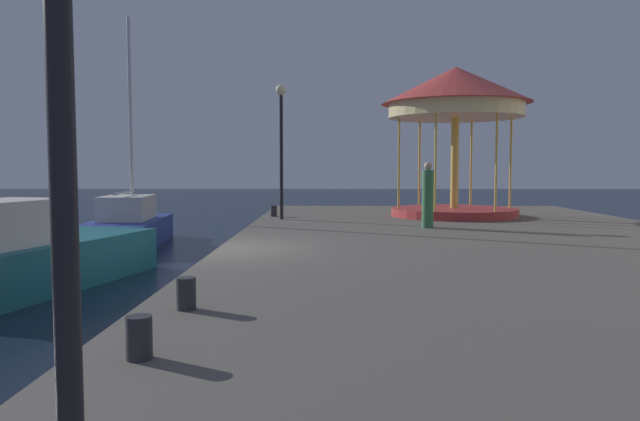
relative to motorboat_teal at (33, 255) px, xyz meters
name	(u,v)px	position (x,y,z in m)	size (l,w,h in m)	color
ground_plane	(218,284)	(3.79, 0.54, -0.72)	(120.00, 120.00, 0.00)	black
quay_dock	(511,267)	(10.20, 0.54, -0.32)	(12.83, 29.35, 0.80)	#5B564F
motorboat_teal	(33,255)	(0.00, 0.00, 0.00)	(3.49, 6.01, 1.92)	#19606B
sailboat_blue	(128,226)	(-0.38, 7.06, -0.08)	(2.60, 5.54, 7.57)	navy
carousel	(456,105)	(10.77, 9.23, 4.06)	(5.32, 5.32, 5.35)	#B23333
lamp_post_mid_promenade	(281,128)	(4.63, 7.88, 3.17)	(0.36, 0.36, 4.55)	black
bollard_center	(186,294)	(4.45, -5.13, 0.28)	(0.24, 0.24, 0.40)	#2D2D33
bollard_south	(274,211)	(4.25, 9.05, 0.28)	(0.24, 0.24, 0.40)	#2D2D33
bollard_north	(139,338)	(4.48, -7.04, 0.28)	(0.24, 0.24, 0.40)	#2D2D33
person_far_corner	(428,197)	(9.11, 5.02, 0.99)	(0.34, 0.34, 1.92)	#387247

